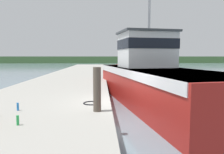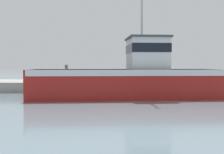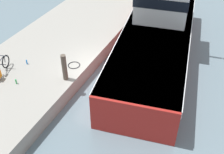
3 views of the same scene
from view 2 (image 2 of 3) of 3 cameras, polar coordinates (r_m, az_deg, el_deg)
name	(u,v)px [view 2 (image 2 of 3)]	position (r m, az deg, el deg)	size (l,w,h in m)	color
ground_plane	(82,94)	(20.97, -6.03, -3.54)	(320.00, 320.00, 0.00)	slate
dock_pier	(90,86)	(24.33, -4.50, -1.79)	(5.67, 80.00, 0.81)	gray
fishing_boat_main	(134,77)	(18.65, 4.41, -0.05)	(5.66, 14.70, 9.49)	maroon
bicycle_touring	(63,77)	(25.57, -9.99, 0.07)	(0.70, 1.73, 0.77)	black
mooring_post	(66,74)	(22.26, -9.23, 0.65)	(0.25, 0.25, 1.39)	#51473D
hose_coil	(81,82)	(22.26, -6.25, -1.08)	(0.63, 0.63, 0.04)	black
water_bottle_by_bike	(57,80)	(24.52, -11.09, -0.56)	(0.07, 0.07, 0.25)	green
water_bottle_on_curb	(76,80)	(24.70, -7.34, -0.51)	(0.07, 0.07, 0.25)	blue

